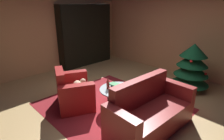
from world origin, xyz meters
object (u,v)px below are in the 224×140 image
Objects in this scene: bookshelf_unit at (89,36)px; book_stack_on_table at (115,86)px; armchair_red at (73,92)px; decorated_tree at (192,67)px; bottle_on_table at (108,85)px; coffee_table at (118,90)px; couch_red at (150,113)px.

book_stack_on_table is (2.91, -1.58, -0.53)m from bookshelf_unit.
armchair_red is 0.97× the size of decorated_tree.
armchair_red is 4.82× the size of bottle_on_table.
bookshelf_unit is 9.40× the size of book_stack_on_table.
decorated_tree is at bearing 72.59° from coffee_table.
book_stack_on_table is (-0.06, -0.05, 0.09)m from coffee_table.
decorated_tree is (0.70, 2.11, 0.11)m from book_stack_on_table.
bookshelf_unit reaches higher than decorated_tree.
decorated_tree is at bearing 70.00° from bottle_on_table.
couch_red is 2.21m from decorated_tree.
bottle_on_table is at bearing -178.29° from couch_red.
bottle_on_table reaches higher than coffee_table.
decorated_tree reaches higher than book_stack_on_table.
coffee_table is 0.65× the size of decorated_tree.
decorated_tree reaches higher than armchair_red.
book_stack_on_table is at bearing -108.44° from decorated_tree.
coffee_table is at bearing -107.41° from decorated_tree.
book_stack_on_table is (-0.95, 0.07, 0.19)m from couch_red.
bookshelf_unit reaches higher than bottle_on_table.
bottle_on_table is at bearing 37.17° from armchair_red.
coffee_table is at bearing 172.56° from couch_red.
bottle_on_table is 2.35m from decorated_tree.
couch_red is at bearing -7.44° from coffee_table.
book_stack_on_table is at bearing -140.62° from coffee_table.
bookshelf_unit is at bearing 149.08° from bottle_on_table.
couch_red is 1.43× the size of decorated_tree.
decorated_tree is (1.42, 2.68, 0.31)m from armchair_red.
coffee_table is 2.17m from decorated_tree.
book_stack_on_table is at bearing 175.77° from couch_red.
armchair_red is 0.81m from bottle_on_table.
bookshelf_unit is 3.40m from coffee_table.
decorated_tree reaches higher than bottle_on_table.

